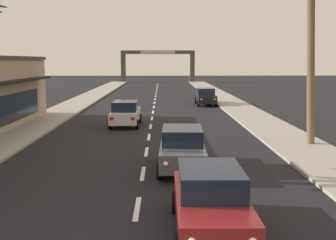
{
  "coord_description": "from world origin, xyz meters",
  "views": [
    {
      "loc": [
        0.74,
        -6.87,
        4.41
      ],
      "look_at": [
        0.98,
        8.0,
        2.2
      ],
      "focal_mm": 43.22,
      "sensor_mm": 36.0,
      "label": 1
    }
  ],
  "objects_px": {
    "traffic_signal_mast": "(322,7)",
    "sedan_oncoming_far": "(126,113)",
    "sedan_lead_at_stop_bar": "(210,200)",
    "town_gateway_arch": "(158,62)",
    "sedan_parked_nearest_kerb": "(206,96)",
    "palm_right_second": "(311,25)",
    "sedan_third_in_queue": "(182,148)"
  },
  "relations": [
    {
      "from": "palm_right_second",
      "to": "sedan_third_in_queue",
      "type": "bearing_deg",
      "value": -147.1
    },
    {
      "from": "sedan_third_in_queue",
      "to": "sedan_oncoming_far",
      "type": "bearing_deg",
      "value": 106.57
    },
    {
      "from": "sedan_oncoming_far",
      "to": "palm_right_second",
      "type": "bearing_deg",
      "value": -34.49
    },
    {
      "from": "sedan_lead_at_stop_bar",
      "to": "town_gateway_arch",
      "type": "relative_size",
      "value": 0.3
    },
    {
      "from": "traffic_signal_mast",
      "to": "sedan_parked_nearest_kerb",
      "type": "relative_size",
      "value": 2.32
    },
    {
      "from": "sedan_third_in_queue",
      "to": "palm_right_second",
      "type": "xyz_separation_m",
      "value": [
        6.58,
        4.25,
        5.28
      ]
    },
    {
      "from": "sedan_third_in_queue",
      "to": "sedan_parked_nearest_kerb",
      "type": "xyz_separation_m",
      "value": [
        3.54,
        23.77,
        0.0
      ]
    },
    {
      "from": "sedan_lead_at_stop_bar",
      "to": "town_gateway_arch",
      "type": "distance_m",
      "value": 71.88
    },
    {
      "from": "sedan_oncoming_far",
      "to": "sedan_parked_nearest_kerb",
      "type": "bearing_deg",
      "value": 61.83
    },
    {
      "from": "sedan_oncoming_far",
      "to": "town_gateway_arch",
      "type": "height_order",
      "value": "town_gateway_arch"
    },
    {
      "from": "sedan_lead_at_stop_bar",
      "to": "town_gateway_arch",
      "type": "xyz_separation_m",
      "value": [
        -1.99,
        71.78,
        3.28
      ]
    },
    {
      "from": "palm_right_second",
      "to": "town_gateway_arch",
      "type": "height_order",
      "value": "palm_right_second"
    },
    {
      "from": "sedan_parked_nearest_kerb",
      "to": "palm_right_second",
      "type": "xyz_separation_m",
      "value": [
        3.04,
        -19.51,
        5.28
      ]
    },
    {
      "from": "sedan_third_in_queue",
      "to": "sedan_oncoming_far",
      "type": "height_order",
      "value": "same"
    },
    {
      "from": "traffic_signal_mast",
      "to": "sedan_oncoming_far",
      "type": "relative_size",
      "value": 2.31
    },
    {
      "from": "town_gateway_arch",
      "to": "sedan_third_in_queue",
      "type": "bearing_deg",
      "value": -88.62
    },
    {
      "from": "sedan_oncoming_far",
      "to": "town_gateway_arch",
      "type": "xyz_separation_m",
      "value": [
        1.7,
        54.55,
        3.28
      ]
    },
    {
      "from": "sedan_lead_at_stop_bar",
      "to": "sedan_parked_nearest_kerb",
      "type": "relative_size",
      "value": 1.0
    },
    {
      "from": "traffic_signal_mast",
      "to": "sedan_parked_nearest_kerb",
      "type": "distance_m",
      "value": 33.05
    },
    {
      "from": "sedan_parked_nearest_kerb",
      "to": "palm_right_second",
      "type": "height_order",
      "value": "palm_right_second"
    },
    {
      "from": "traffic_signal_mast",
      "to": "palm_right_second",
      "type": "xyz_separation_m",
      "value": [
        4.62,
        13.2,
        0.82
      ]
    },
    {
      "from": "traffic_signal_mast",
      "to": "sedan_parked_nearest_kerb",
      "type": "xyz_separation_m",
      "value": [
        1.58,
        32.71,
        -4.46
      ]
    },
    {
      "from": "sedan_oncoming_far",
      "to": "traffic_signal_mast",
      "type": "bearing_deg",
      "value": -75.3
    },
    {
      "from": "traffic_signal_mast",
      "to": "sedan_parked_nearest_kerb",
      "type": "height_order",
      "value": "traffic_signal_mast"
    },
    {
      "from": "traffic_signal_mast",
      "to": "sedan_lead_at_stop_bar",
      "type": "bearing_deg",
      "value": 119.43
    },
    {
      "from": "sedan_oncoming_far",
      "to": "sedan_parked_nearest_kerb",
      "type": "distance_m",
      "value": 14.45
    },
    {
      "from": "sedan_lead_at_stop_bar",
      "to": "sedan_oncoming_far",
      "type": "relative_size",
      "value": 1.0
    },
    {
      "from": "sedan_oncoming_far",
      "to": "sedan_parked_nearest_kerb",
      "type": "height_order",
      "value": "same"
    },
    {
      "from": "sedan_oncoming_far",
      "to": "palm_right_second",
      "type": "height_order",
      "value": "palm_right_second"
    },
    {
      "from": "sedan_lead_at_stop_bar",
      "to": "sedan_oncoming_far",
      "type": "xyz_separation_m",
      "value": [
        -3.69,
        17.23,
        0.0
      ]
    },
    {
      "from": "traffic_signal_mast",
      "to": "sedan_oncoming_far",
      "type": "height_order",
      "value": "traffic_signal_mast"
    },
    {
      "from": "traffic_signal_mast",
      "to": "sedan_third_in_queue",
      "type": "distance_m",
      "value": 10.18
    }
  ]
}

